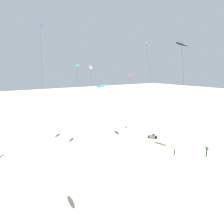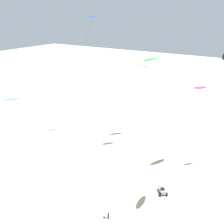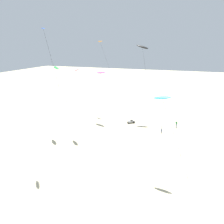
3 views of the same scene
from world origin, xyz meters
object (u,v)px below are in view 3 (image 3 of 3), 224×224
kite_magenta (101,73)px  kite_flyer_middle (162,129)px  beach_buggy (131,121)px  kite_orange (101,44)px  kite_flyer_nearest (176,124)px  kite_cyan (163,99)px  kite_green (56,68)px  kite_pink (77,71)px  kite_blue (44,34)px  kite_black (143,47)px

kite_magenta → kite_flyer_middle: 21.41m
beach_buggy → kite_orange: bearing=54.0°
kite_orange → kite_flyer_nearest: size_ratio=12.67×
beach_buggy → kite_cyan: bearing=-154.5°
kite_green → kite_magenta: bearing=-28.9°
kite_green → kite_orange: kite_orange is taller
kite_pink → kite_flyer_nearest: kite_pink is taller
kite_pink → kite_cyan: size_ratio=1.19×
kite_pink → kite_flyer_middle: 23.89m
kite_green → kite_pink: bearing=-76.7°
kite_green → kite_magenta: 12.73m
kite_orange → kite_blue: bearing=-176.7°
kite_pink → kite_magenta: kite_pink is taller
kite_black → kite_flyer_nearest: 21.99m
kite_magenta → kite_blue: kite_blue is taller
kite_black → beach_buggy: 20.00m
kite_green → kite_cyan: bearing=-109.2°
kite_blue → kite_cyan: bearing=-87.2°
kite_pink → kite_cyan: 21.49m
kite_pink → kite_green: bearing=103.3°
kite_pink → kite_green: size_ratio=0.98×
kite_black → kite_flyer_middle: kite_black is taller
kite_flyer_nearest → kite_blue: bearing=132.6°
kite_flyer_middle → beach_buggy: (3.23, 8.24, -0.46)m
kite_pink → beach_buggy: bearing=-50.1°
kite_black → kite_flyer_nearest: kite_black is taller
kite_cyan → kite_flyer_nearest: 22.43m
kite_flyer_nearest → kite_green: bearing=112.2°
kite_orange → kite_black: 12.99m
kite_magenta → kite_flyer_nearest: (-0.12, -20.58, -11.94)m
kite_green → kite_orange: size_ratio=0.73×
kite_orange → kite_magenta: (-7.55, -2.84, -7.40)m
kite_orange → kite_cyan: 34.66m
kite_black → beach_buggy: size_ratio=10.31×
kite_green → kite_flyer_middle: 28.05m
kite_green → kite_black: (16.32, -16.00, 4.36)m
kite_green → kite_black: 23.26m
kite_cyan → kite_magenta: 26.13m
kite_magenta → kite_flyer_middle: bearing=-104.0°
kite_cyan → kite_black: kite_black is taller
kite_black → kite_orange: bearing=80.2°
kite_orange → kite_magenta: bearing=-159.4°
kite_magenta → kite_green: bearing=151.1°
kite_green → kite_flyer_middle: bearing=-74.0°
kite_cyan → kite_flyer_nearest: (19.12, -2.90, -11.37)m
kite_pink → kite_flyer_middle: kite_pink is taller
kite_cyan → kite_magenta: size_ratio=0.97×
kite_orange → kite_cyan: bearing=-142.5°
kite_black → kite_magenta: size_ratio=1.53×
kite_orange → kite_green: bearing=170.1°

